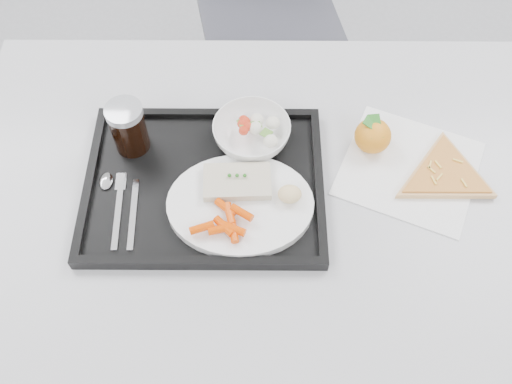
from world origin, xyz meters
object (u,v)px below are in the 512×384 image
salad_bowl (252,133)px  cola_glass (128,127)px  pizza_slice (445,174)px  tray (205,184)px  tangerine (373,136)px  dinner_plate (240,205)px  table (264,204)px

salad_bowl → cola_glass: bearing=-176.9°
salad_bowl → cola_glass: size_ratio=1.41×
cola_glass → pizza_slice: bearing=-6.1°
pizza_slice → salad_bowl: bearing=168.3°
cola_glass → pizza_slice: size_ratio=0.35×
pizza_slice → cola_glass: bearing=173.9°
tray → cola_glass: cola_glass is taller
salad_bowl → tangerine: 0.24m
cola_glass → dinner_plate: bearing=-33.7°
dinner_plate → cola_glass: 0.26m
tray → pizza_slice: size_ratio=1.48×
tray → tangerine: 0.34m
table → tangerine: bearing=24.1°
dinner_plate → tray: bearing=142.1°
tray → dinner_plate: bearing=-37.9°
dinner_plate → salad_bowl: (0.02, 0.16, 0.01)m
table → cola_glass: size_ratio=11.11×
tray → salad_bowl: size_ratio=2.96×
dinner_plate → tangerine: 0.30m
table → pizza_slice: bearing=3.4°
cola_glass → tangerine: cola_glass is taller
dinner_plate → cola_glass: (-0.22, 0.14, 0.05)m
tray → dinner_plate: 0.09m
salad_bowl → pizza_slice: 0.38m
dinner_plate → cola_glass: size_ratio=2.50×
salad_bowl → cola_glass: 0.24m
salad_bowl → table: bearing=-75.2°
table → salad_bowl: size_ratio=7.89×
tray → salad_bowl: bearing=48.8°
cola_glass → pizza_slice: (0.61, -0.06, -0.06)m
salad_bowl → dinner_plate: bearing=-97.2°
table → dinner_plate: dinner_plate is taller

